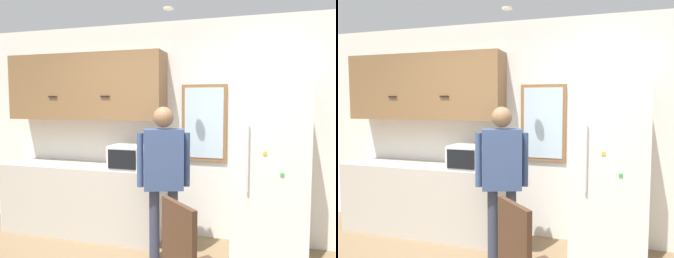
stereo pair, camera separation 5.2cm
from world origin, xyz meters
TOP-DOWN VIEW (x-y plane):
  - back_wall at (0.00, 2.03)m, footprint 6.00×0.06m
  - counter at (-1.14, 1.71)m, footprint 2.11×0.58m
  - upper_cabinets at (-1.14, 1.82)m, footprint 2.11×0.37m
  - microwave at (-0.43, 1.63)m, footprint 0.49×0.39m
  - person at (0.08, 1.28)m, footprint 0.53×0.35m
  - refrigerator at (1.16, 1.67)m, footprint 0.77×0.65m
  - window at (0.39, 1.98)m, footprint 0.56×0.05m
  - ceiling_light at (0.10, 1.40)m, footprint 0.11×0.11m

SIDE VIEW (x-z plane):
  - counter at x=-1.14m, z-range 0.00..0.89m
  - refrigerator at x=1.16m, z-range 0.00..1.94m
  - person at x=0.08m, z-range 0.18..1.82m
  - microwave at x=-0.43m, z-range 0.89..1.18m
  - back_wall at x=0.00m, z-range 0.00..2.70m
  - window at x=0.39m, z-range 0.97..1.91m
  - upper_cabinets at x=-1.14m, z-range 1.47..2.31m
  - ceiling_light at x=0.10m, z-range 2.67..2.69m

